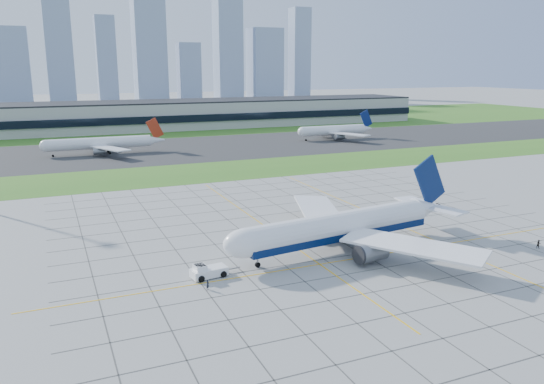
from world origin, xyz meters
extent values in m
plane|color=#9E9E98|center=(0.00, 0.00, 0.00)|extent=(1400.00, 1400.00, 0.00)
cube|color=#31681D|center=(0.00, 90.00, 0.02)|extent=(700.00, 35.00, 0.04)
cube|color=#383838|center=(0.00, 145.00, 0.03)|extent=(700.00, 75.00, 0.04)
cube|color=#31681D|center=(0.00, 255.00, 0.02)|extent=(700.00, 145.00, 0.04)
cube|color=#474744|center=(-48.00, 10.00, 0.01)|extent=(0.18, 130.00, 0.02)
cube|color=#474744|center=(-40.00, 10.00, 0.01)|extent=(0.18, 130.00, 0.02)
cube|color=#474744|center=(-32.00, 10.00, 0.01)|extent=(0.18, 130.00, 0.02)
cube|color=#474744|center=(-24.00, 10.00, 0.01)|extent=(0.18, 130.00, 0.02)
cube|color=#474744|center=(-16.00, 10.00, 0.01)|extent=(0.18, 130.00, 0.02)
cube|color=#474744|center=(-8.00, 10.00, 0.01)|extent=(0.18, 130.00, 0.02)
cube|color=#474744|center=(0.00, 10.00, 0.01)|extent=(0.18, 130.00, 0.02)
cube|color=#474744|center=(8.00, 10.00, 0.01)|extent=(0.18, 130.00, 0.02)
cube|color=#474744|center=(16.00, 10.00, 0.01)|extent=(0.18, 130.00, 0.02)
cube|color=#474744|center=(24.00, 10.00, 0.01)|extent=(0.18, 130.00, 0.02)
cube|color=#474744|center=(32.00, 10.00, 0.01)|extent=(0.18, 130.00, 0.02)
cube|color=#474744|center=(40.00, 10.00, 0.01)|extent=(0.18, 130.00, 0.02)
cube|color=#474744|center=(48.00, 10.00, 0.01)|extent=(0.18, 130.00, 0.02)
cube|color=#474744|center=(0.00, -40.00, 0.01)|extent=(110.00, 0.18, 0.02)
cube|color=#474744|center=(0.00, -32.00, 0.01)|extent=(110.00, 0.18, 0.02)
cube|color=#474744|center=(0.00, -24.00, 0.01)|extent=(110.00, 0.18, 0.02)
cube|color=#474744|center=(0.00, -16.00, 0.01)|extent=(110.00, 0.18, 0.02)
cube|color=#474744|center=(0.00, -8.00, 0.01)|extent=(110.00, 0.18, 0.02)
cube|color=#474744|center=(0.00, 0.00, 0.01)|extent=(110.00, 0.18, 0.02)
cube|color=#474744|center=(0.00, 8.00, 0.01)|extent=(110.00, 0.18, 0.02)
cube|color=#474744|center=(0.00, 16.00, 0.01)|extent=(110.00, 0.18, 0.02)
cube|color=#474744|center=(0.00, 24.00, 0.01)|extent=(110.00, 0.18, 0.02)
cube|color=#474744|center=(0.00, 32.00, 0.01)|extent=(110.00, 0.18, 0.02)
cube|color=#474744|center=(0.00, 40.00, 0.01)|extent=(110.00, 0.18, 0.02)
cube|color=#474744|center=(0.00, 48.00, 0.01)|extent=(110.00, 0.18, 0.02)
cube|color=#474744|center=(0.00, 56.00, 0.01)|extent=(110.00, 0.18, 0.02)
cube|color=#474744|center=(0.00, 64.00, 0.01)|extent=(110.00, 0.18, 0.02)
cube|color=#FBB80D|center=(0.00, -2.00, 0.02)|extent=(120.00, 0.25, 0.03)
cube|color=#FBB80D|center=(-10.00, 20.00, 0.02)|extent=(0.25, 100.00, 0.03)
cube|color=#FBB80D|center=(18.00, 20.00, 0.02)|extent=(0.25, 100.00, 0.03)
cube|color=#B7B7B2|center=(40.00, 230.00, 7.50)|extent=(260.00, 42.00, 15.00)
cube|color=black|center=(40.00, 208.50, 7.00)|extent=(260.00, 1.00, 4.00)
cube|color=black|center=(40.00, 230.00, 15.40)|extent=(260.00, 42.00, 0.80)
cube|color=#8E9FBB|center=(-78.00, 520.00, 37.00)|extent=(35.00, 31.50, 74.00)
cube|color=#8E9FBB|center=(-32.00, 520.00, 59.00)|extent=(26.00, 23.40, 118.00)
cube|color=#8E9FBB|center=(14.00, 520.00, 44.00)|extent=(20.00, 18.00, 88.00)
cube|color=#8E9FBB|center=(60.00, 520.00, 75.00)|extent=(33.00, 29.70, 150.00)
cube|color=#8E9FBB|center=(103.00, 520.00, 31.00)|extent=(24.00, 21.60, 62.00)
cube|color=#8E9FBB|center=(150.00, 520.00, 64.00)|extent=(29.00, 26.10, 128.00)
cube|color=#8E9FBB|center=(196.00, 520.00, 40.00)|extent=(36.00, 32.40, 80.00)
cube|color=#8E9FBB|center=(242.00, 520.00, 52.50)|extent=(22.00, 19.80, 105.00)
cylinder|color=white|center=(-2.89, 3.42, 4.93)|extent=(40.83, 10.55, 5.28)
cube|color=#071947|center=(-2.89, 3.42, 3.26)|extent=(40.78, 10.20, 1.41)
ellipsoid|color=white|center=(-22.95, 0.76, 4.93)|extent=(9.07, 6.34, 5.28)
cube|color=black|center=(-24.87, 0.51, 5.37)|extent=(2.29, 3.05, 0.53)
cone|color=white|center=(20.23, 6.48, 5.19)|extent=(7.64, 5.90, 5.02)
cube|color=#071947|center=(20.67, 6.53, 11.09)|extent=(9.57, 1.70, 11.23)
cube|color=white|center=(0.50, 18.07, 4.05)|extent=(15.33, 25.89, 0.85)
cube|color=white|center=(4.20, -9.85, 4.05)|extent=(20.23, 24.92, 0.85)
cylinder|color=slate|center=(-4.10, 12.58, 2.29)|extent=(6.11, 4.07, 3.34)
cylinder|color=slate|center=(-1.67, -5.74, 2.29)|extent=(6.11, 4.07, 3.34)
cylinder|color=gray|center=(-20.77, 1.05, 1.14)|extent=(0.36, 0.36, 2.29)
cylinder|color=black|center=(-20.77, 1.05, 0.48)|extent=(1.02, 0.56, 0.97)
cylinder|color=black|center=(1.11, 6.79, 0.57)|extent=(1.27, 1.20, 1.14)
cylinder|color=black|center=(1.85, 1.20, 0.57)|extent=(1.27, 1.20, 1.14)
cube|color=white|center=(-29.93, 0.19, 0.91)|extent=(6.36, 3.59, 1.41)
cube|color=white|center=(-31.52, -0.02, 1.91)|extent=(2.09, 2.43, 1.11)
cube|color=black|center=(-31.52, -0.02, 2.11)|extent=(1.86, 2.21, 0.70)
cube|color=gray|center=(-25.64, 0.76, 0.60)|extent=(3.02, 0.58, 0.18)
cylinder|color=black|center=(-32.10, 1.23, 0.55)|extent=(1.16, 0.64, 1.11)
cylinder|color=black|center=(-31.75, -1.37, 0.55)|extent=(1.16, 0.64, 1.11)
cylinder|color=black|center=(-28.10, 1.75, 0.55)|extent=(1.16, 0.64, 1.11)
cylinder|color=black|center=(-27.76, -0.84, 0.55)|extent=(1.16, 0.64, 1.11)
imported|color=black|center=(-31.66, -4.85, 0.86)|extent=(0.73, 0.74, 1.72)
imported|color=black|center=(33.31, -11.34, 0.89)|extent=(1.06, 0.96, 1.77)
cylinder|color=white|center=(-32.92, 144.36, 4.50)|extent=(40.78, 4.80, 4.80)
cube|color=#A12712|center=(-10.27, 144.36, 9.50)|extent=(7.46, 0.40, 9.15)
cube|color=white|center=(-30.09, 155.36, 3.70)|extent=(13.89, 20.66, 0.40)
cube|color=white|center=(-30.09, 133.36, 3.70)|extent=(13.89, 20.66, 0.40)
cylinder|color=black|center=(-29.52, 146.56, 0.50)|extent=(1.00, 1.00, 1.00)
cylinder|color=black|center=(-29.52, 142.16, 0.50)|extent=(1.00, 1.00, 1.00)
cylinder|color=white|center=(77.59, 146.63, 4.50)|extent=(33.85, 4.80, 4.80)
cube|color=#081752|center=(96.40, 146.63, 9.50)|extent=(7.46, 0.40, 9.15)
cube|color=white|center=(79.94, 157.63, 3.70)|extent=(13.89, 20.66, 0.40)
cube|color=white|center=(79.94, 135.63, 3.70)|extent=(13.89, 20.66, 0.40)
cylinder|color=black|center=(80.41, 148.83, 0.50)|extent=(1.00, 1.00, 1.00)
cylinder|color=black|center=(80.41, 144.43, 0.50)|extent=(1.00, 1.00, 1.00)
camera|label=1|loc=(-53.28, -80.88, 34.34)|focal=35.00mm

